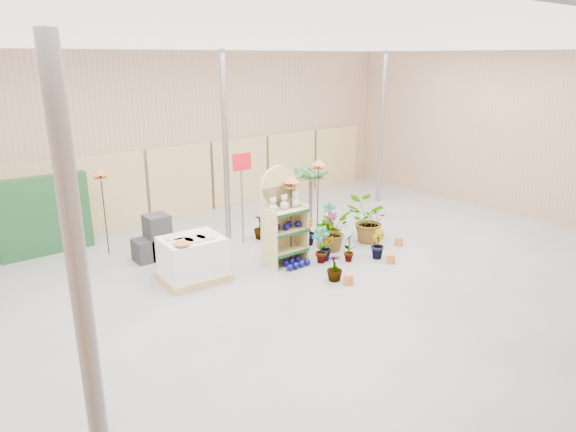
# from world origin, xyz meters

# --- Properties ---
(room) EXTENTS (15.20, 12.10, 4.70)m
(room) POSITION_xyz_m (0.00, 0.91, 2.21)
(room) COLOR slate
(room) RESTS_ON ground
(display_shelf) EXTENTS (0.91, 0.59, 2.14)m
(display_shelf) POSITION_xyz_m (0.10, 1.48, 0.98)
(display_shelf) COLOR tan
(display_shelf) RESTS_ON ground
(teddy_bears) EXTENTS (0.79, 0.20, 0.33)m
(teddy_bears) POSITION_xyz_m (0.12, 1.38, 1.36)
(teddy_bears) COLOR beige
(teddy_bears) RESTS_ON display_shelf
(gazing_balls_shelf) EXTENTS (0.79, 0.27, 0.15)m
(gazing_balls_shelf) POSITION_xyz_m (0.10, 1.35, 0.84)
(gazing_balls_shelf) COLOR #0B0A54
(gazing_balls_shelf) RESTS_ON display_shelf
(gazing_balls_floor) EXTENTS (0.63, 0.39, 0.15)m
(gazing_balls_floor) POSITION_xyz_m (0.14, 1.04, 0.07)
(gazing_balls_floor) COLOR #0B0A54
(gazing_balls_floor) RESTS_ON ground
(pallet_stack) EXTENTS (1.33, 1.13, 0.94)m
(pallet_stack) POSITION_xyz_m (-1.91, 1.81, 0.45)
(pallet_stack) COLOR tan
(pallet_stack) RESTS_ON ground
(charcoal_planters) EXTENTS (0.80, 0.50, 1.00)m
(charcoal_planters) POSITION_xyz_m (-2.02, 3.37, 0.42)
(charcoal_planters) COLOR #232326
(charcoal_planters) RESTS_ON ground
(trellis_stock) EXTENTS (2.00, 0.30, 1.80)m
(trellis_stock) POSITION_xyz_m (-3.80, 5.20, 0.90)
(trellis_stock) COLOR #1A4622
(trellis_stock) RESTS_ON ground
(offer_sign) EXTENTS (0.50, 0.08, 2.20)m
(offer_sign) POSITION_xyz_m (0.10, 2.98, 1.57)
(offer_sign) COLOR gray
(offer_sign) RESTS_ON ground
(bird_table_front) EXTENTS (0.34, 0.34, 1.92)m
(bird_table_front) POSITION_xyz_m (0.29, 1.38, 1.79)
(bird_table_front) COLOR black
(bird_table_front) RESTS_ON ground
(bird_table_right) EXTENTS (0.34, 0.34, 2.03)m
(bird_table_right) POSITION_xyz_m (1.62, 2.00, 1.89)
(bird_table_right) COLOR black
(bird_table_right) RESTS_ON ground
(bird_table_back) EXTENTS (0.34, 0.34, 2.02)m
(bird_table_back) POSITION_xyz_m (-2.74, 4.27, 1.88)
(bird_table_back) COLOR black
(bird_table_back) RESTS_ON ground
(palm) EXTENTS (0.70, 0.70, 1.60)m
(palm) POSITION_xyz_m (2.44, 3.20, 1.36)
(palm) COLOR brown
(palm) RESTS_ON ground
(potted_plant_0) EXTENTS (0.34, 0.47, 0.83)m
(potted_plant_0) POSITION_xyz_m (0.72, 0.88, 0.41)
(potted_plant_0) COLOR #32612B
(potted_plant_0) RESTS_ON ground
(potted_plant_1) EXTENTS (0.42, 0.41, 0.60)m
(potted_plant_1) POSITION_xyz_m (0.91, 0.89, 0.30)
(potted_plant_1) COLOR #32612B
(potted_plant_1) RESTS_ON ground
(potted_plant_2) EXTENTS (1.01, 0.94, 0.93)m
(potted_plant_2) POSITION_xyz_m (1.47, 1.30, 0.46)
(potted_plant_2) COLOR #32612B
(potted_plant_2) RESTS_ON ground
(potted_plant_3) EXTENTS (0.45, 0.45, 0.72)m
(potted_plant_3) POSITION_xyz_m (1.82, 1.74, 0.36)
(potted_plant_3) COLOR #32612B
(potted_plant_3) RESTS_ON ground
(potted_plant_4) EXTENTS (0.45, 0.45, 0.72)m
(potted_plant_4) POSITION_xyz_m (2.43, 2.45, 0.36)
(potted_plant_4) COLOR #32612B
(potted_plant_4) RESTS_ON ground
(potted_plant_5) EXTENTS (0.38, 0.43, 0.68)m
(potted_plant_5) POSITION_xyz_m (1.23, 1.92, 0.34)
(potted_plant_5) COLOR #32612B
(potted_plant_5) RESTS_ON ground
(potted_plant_6) EXTENTS (0.95, 1.03, 0.95)m
(potted_plant_6) POSITION_xyz_m (1.19, 2.21, 0.48)
(potted_plant_6) COLOR #32612B
(potted_plant_6) RESTS_ON ground
(potted_plant_7) EXTENTS (0.44, 0.44, 0.57)m
(potted_plant_7) POSITION_xyz_m (0.30, -0.00, 0.28)
(potted_plant_7) COLOR #32612B
(potted_plant_7) RESTS_ON ground
(potted_plant_8) EXTENTS (0.43, 0.35, 0.70)m
(potted_plant_8) POSITION_xyz_m (1.26, 0.55, 0.35)
(potted_plant_8) COLOR #32612B
(potted_plant_8) RESTS_ON ground
(potted_plant_9) EXTENTS (0.44, 0.46, 0.66)m
(potted_plant_9) POSITION_xyz_m (1.89, 0.30, 0.33)
(potted_plant_9) COLOR #32612B
(potted_plant_9) RESTS_ON ground
(potted_plant_10) EXTENTS (1.30, 1.30, 1.09)m
(potted_plant_10) POSITION_xyz_m (2.46, 1.16, 0.55)
(potted_plant_10) COLOR #32612B
(potted_plant_10) RESTS_ON ground
(potted_plant_11) EXTENTS (0.41, 0.41, 0.62)m
(potted_plant_11) POSITION_xyz_m (0.60, 2.95, 0.31)
(potted_plant_11) COLOR #32612B
(potted_plant_11) RESTS_ON ground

